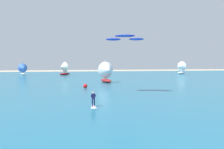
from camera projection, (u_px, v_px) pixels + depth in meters
ocean at (100, 81)px, 57.07m from camera, size 160.00×90.00×0.10m
kitesurfer at (93, 102)px, 24.81m from camera, size 0.70×1.95×1.67m
kite at (125, 38)px, 34.79m from camera, size 6.22×3.24×0.90m
sailboat_mid_left at (63, 68)px, 76.42m from camera, size 4.47×4.34×5.01m
sailboat_far_right at (181, 68)px, 82.49m from camera, size 4.64×4.28×5.15m
sailboat_leading at (23, 69)px, 77.08m from camera, size 3.54×3.97×4.44m
sailboat_near_shore at (107, 72)px, 51.01m from camera, size 4.25×4.80×5.39m
marker_buoy at (85, 86)px, 41.38m from camera, size 0.79×0.79×0.79m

